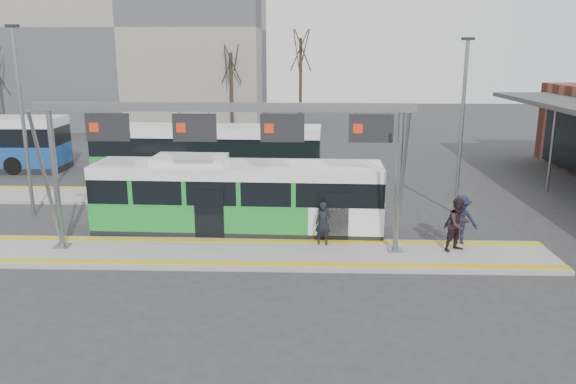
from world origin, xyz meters
name	(u,v)px	position (x,y,z in m)	size (l,w,h in m)	color
ground	(240,256)	(0.00, 0.00, 0.00)	(120.00, 120.00, 0.00)	#2D2D30
platform_main	(240,254)	(0.00, 0.00, 0.07)	(22.00, 3.00, 0.15)	gray
platform_second	(178,196)	(-4.00, 8.00, 0.07)	(20.00, 3.00, 0.15)	gray
tactile_main	(240,251)	(0.00, 0.00, 0.16)	(22.00, 2.65, 0.02)	gold
tactile_second	(183,189)	(-4.00, 9.15, 0.16)	(20.00, 0.35, 0.02)	gold
gantry	(228,134)	(-0.35, 0.25, 4.30)	(13.00, 1.68, 5.20)	slate
apartment_block	(135,27)	(-14.00, 36.00, 9.21)	(24.50, 12.50, 18.40)	gray
hero_bus	(237,198)	(-0.39, 2.64, 1.41)	(11.28, 2.71, 3.08)	black
bg_bus_green	(208,154)	(-3.11, 11.56, 1.53)	(12.46, 3.16, 3.09)	black
passenger_a	(323,224)	(2.96, 0.89, 0.94)	(0.58, 0.38, 1.58)	black
passenger_b	(458,225)	(7.69, 0.39, 1.11)	(0.93, 0.72, 1.91)	black
passenger_c	(461,220)	(7.96, 1.10, 1.07)	(1.19, 0.68, 1.84)	black
tree_left	(231,64)	(-4.12, 29.59, 5.95)	(1.40, 1.40, 7.85)	#382B21
tree_mid	(301,51)	(1.71, 33.78, 7.03)	(1.40, 1.40, 9.26)	#382B21
lamp_west	(23,118)	(-9.65, 4.63, 4.29)	(0.50, 0.25, 8.08)	slate
lamp_east	(462,123)	(8.98, 5.67, 4.04)	(0.50, 0.25, 7.59)	slate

